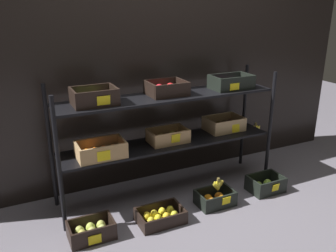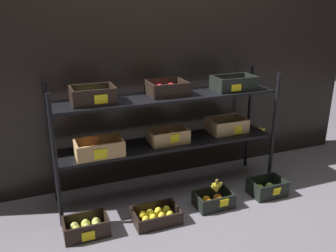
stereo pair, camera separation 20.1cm
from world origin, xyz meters
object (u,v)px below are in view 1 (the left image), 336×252
crate_ground_pear (91,231)px  crate_ground_orange (215,199)px  display_rack (168,119)px  crate_ground_lemon (160,216)px  banana_bunch_loose (218,185)px  crate_ground_apple_green (265,185)px

crate_ground_pear → crate_ground_orange: 1.04m
display_rack → crate_ground_lemon: (-0.25, -0.40, -0.63)m
display_rack → crate_ground_orange: size_ratio=6.50×
crate_ground_orange → banana_bunch_loose: (0.02, -0.00, 0.12)m
display_rack → crate_ground_pear: size_ratio=6.18×
crate_ground_orange → crate_ground_pear: bearing=179.7°
crate_ground_orange → crate_ground_apple_green: 0.53m
display_rack → banana_bunch_loose: (0.28, -0.37, -0.50)m
crate_ground_orange → crate_ground_apple_green: (0.53, -0.00, 0.00)m
crate_ground_orange → banana_bunch_loose: size_ratio=2.28×
display_rack → crate_ground_apple_green: (0.79, -0.37, -0.62)m
display_rack → crate_ground_orange: 0.77m
crate_ground_orange → crate_ground_apple_green: size_ratio=1.02×
crate_ground_apple_green → banana_bunch_loose: 0.52m
crate_ground_apple_green → banana_bunch_loose: banana_bunch_loose is taller
banana_bunch_loose → crate_ground_orange: bearing=173.9°
crate_ground_lemon → crate_ground_apple_green: size_ratio=1.18×
crate_ground_pear → crate_ground_lemon: crate_ground_pear is taller
display_rack → crate_ground_pear: display_rack is taller
display_rack → crate_ground_lemon: display_rack is taller
crate_ground_orange → crate_ground_lemon: bearing=-176.9°
crate_ground_lemon → crate_ground_apple_green: 1.04m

